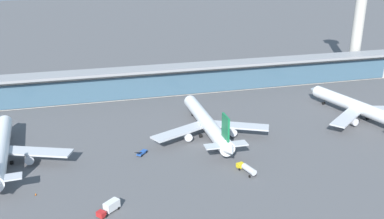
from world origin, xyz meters
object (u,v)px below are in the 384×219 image
(service_truck_near_nose_yellow, at_px, (247,169))
(safety_cone_charlie, at_px, (36,194))
(service_truck_under_wing_blue, at_px, (142,153))
(airliner_left_stand, at_px, (0,150))
(service_truck_mid_apron_red, at_px, (110,207))
(control_tower, at_px, (361,0))
(airliner_centre_stand, at_px, (207,123))
(airliner_right_stand, at_px, (361,108))

(service_truck_near_nose_yellow, bearing_deg, safety_cone_charlie, 176.40)
(service_truck_under_wing_blue, bearing_deg, service_truck_near_nose_yellow, -36.01)
(service_truck_near_nose_yellow, xyz_separation_m, safety_cone_charlie, (-66.94, 4.21, -1.39))
(airliner_left_stand, height_order, service_truck_mid_apron_red, airliner_left_stand)
(service_truck_under_wing_blue, xyz_separation_m, control_tower, (141.95, 77.26, 42.72))
(airliner_centre_stand, bearing_deg, control_tower, 30.35)
(service_truck_near_nose_yellow, xyz_separation_m, service_truck_mid_apron_red, (-46.03, -10.81, -0.02))
(service_truck_under_wing_blue, relative_size, service_truck_mid_apron_red, 0.86)
(airliner_centre_stand, height_order, service_truck_mid_apron_red, airliner_centre_stand)
(service_truck_near_nose_yellow, height_order, control_tower, control_tower)
(airliner_right_stand, relative_size, service_truck_mid_apron_red, 8.78)
(service_truck_under_wing_blue, bearing_deg, airliner_right_stand, 5.27)
(airliner_left_stand, bearing_deg, service_truck_mid_apron_red, -49.92)
(service_truck_mid_apron_red, bearing_deg, service_truck_near_nose_yellow, 13.22)
(airliner_right_stand, xyz_separation_m, control_tower, (43.70, 68.20, 38.28))
(airliner_left_stand, height_order, control_tower, control_tower)
(airliner_left_stand, relative_size, service_truck_near_nose_yellow, 7.04)
(airliner_right_stand, bearing_deg, airliner_left_stand, -178.78)
(service_truck_near_nose_yellow, height_order, safety_cone_charlie, service_truck_near_nose_yellow)
(service_truck_mid_apron_red, bearing_deg, airliner_centre_stand, 46.22)
(airliner_centre_stand, bearing_deg, airliner_left_stand, -176.47)
(airliner_right_stand, relative_size, service_truck_near_nose_yellow, 7.00)
(airliner_centre_stand, bearing_deg, safety_cone_charlie, -155.14)
(airliner_left_stand, relative_size, service_truck_mid_apron_red, 8.84)
(control_tower, bearing_deg, airliner_left_stand, -159.41)
(airliner_centre_stand, distance_m, service_truck_under_wing_blue, 30.45)
(service_truck_near_nose_yellow, distance_m, control_tower, 154.82)
(airliner_left_stand, distance_m, service_truck_near_nose_yellow, 84.66)
(airliner_left_stand, bearing_deg, airliner_right_stand, 1.22)
(airliner_centre_stand, xyz_separation_m, airliner_right_stand, (70.07, -1.59, 0.00))
(airliner_right_stand, xyz_separation_m, safety_cone_charlie, (-133.57, -27.83, -4.93))
(airliner_centre_stand, height_order, service_truck_near_nose_yellow, airliner_centre_stand)
(airliner_centre_stand, height_order, safety_cone_charlie, airliner_centre_stand)
(airliner_right_stand, height_order, service_truck_under_wing_blue, airliner_right_stand)
(airliner_centre_stand, distance_m, airliner_right_stand, 70.09)
(airliner_right_stand, height_order, service_truck_near_nose_yellow, airliner_right_stand)
(airliner_centre_stand, xyz_separation_m, service_truck_near_nose_yellow, (3.45, -33.63, -3.54))
(service_truck_under_wing_blue, height_order, control_tower, control_tower)
(airliner_centre_stand, bearing_deg, service_truck_mid_apron_red, -133.78)
(airliner_left_stand, bearing_deg, service_truck_under_wing_blue, -7.09)
(control_tower, bearing_deg, service_truck_under_wing_blue, -151.44)
(airliner_centre_stand, relative_size, safety_cone_charlie, 89.22)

